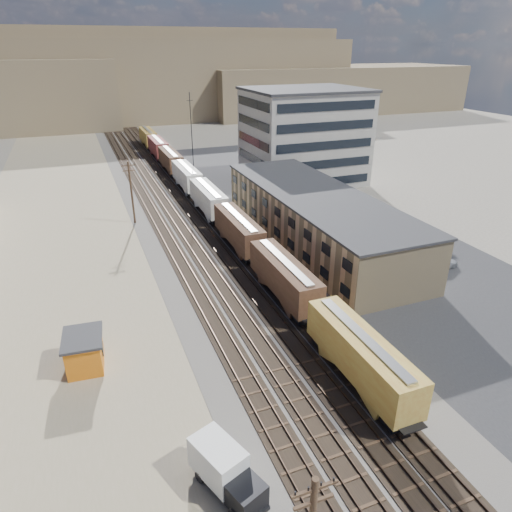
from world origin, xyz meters
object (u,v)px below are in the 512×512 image
object	(u,v)px
maintenance_shed	(84,351)
parked_car_silver	(442,264)
freight_train	(197,186)
utility_pole_north	(131,191)
parked_car_white	(409,276)
parked_car_blue	(321,190)
box_truck	(225,470)

from	to	relation	value
maintenance_shed	parked_car_silver	xyz separation A→B (m)	(43.40, 4.01, -0.93)
parked_car_silver	freight_train	bearing A→B (deg)	20.59
utility_pole_north	parked_car_white	distance (m)	43.21
parked_car_blue	utility_pole_north	bearing A→B (deg)	141.47
box_truck	parked_car_white	xyz separation A→B (m)	(29.46, 18.94, -0.81)
freight_train	box_truck	distance (m)	60.43
parked_car_white	parked_car_blue	distance (m)	36.61
utility_pole_north	box_truck	size ratio (longest dim) A/B	1.63
parked_car_silver	box_truck	bearing A→B (deg)	110.54
box_truck	parked_car_blue	xyz separation A→B (m)	(37.13, 54.73, -0.85)
utility_pole_north	parked_car_blue	size ratio (longest dim) A/B	1.94
maintenance_shed	parked_car_blue	world-z (taller)	maintenance_shed
parked_car_silver	parked_car_blue	xyz separation A→B (m)	(1.47, 34.43, 0.01)
utility_pole_north	box_truck	bearing A→B (deg)	-91.52
parked_car_white	maintenance_shed	bearing A→B (deg)	-149.93
freight_train	maintenance_shed	world-z (taller)	freight_train
freight_train	parked_car_silver	size ratio (longest dim) A/B	24.76
maintenance_shed	parked_car_blue	bearing A→B (deg)	40.58
utility_pole_north	parked_car_silver	world-z (taller)	utility_pole_north
utility_pole_north	box_truck	distance (m)	51.60
maintenance_shed	parked_car_blue	distance (m)	59.10
utility_pole_north	maintenance_shed	xyz separation A→B (m)	(-9.11, -35.15, -3.67)
utility_pole_north	box_truck	xyz separation A→B (m)	(-1.36, -51.45, -3.73)
box_truck	parked_car_blue	bearing A→B (deg)	55.85
box_truck	maintenance_shed	size ratio (longest dim) A/B	1.33
parked_car_white	parked_car_silver	size ratio (longest dim) A/B	0.95
parked_car_silver	parked_car_blue	world-z (taller)	parked_car_blue
parked_car_blue	freight_train	bearing A→B (deg)	126.27
box_truck	utility_pole_north	bearing A→B (deg)	88.48
freight_train	parked_car_silver	distance (m)	44.42
parked_car_white	utility_pole_north	bearing A→B (deg)	156.85
utility_pole_north	parked_car_blue	world-z (taller)	utility_pole_north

